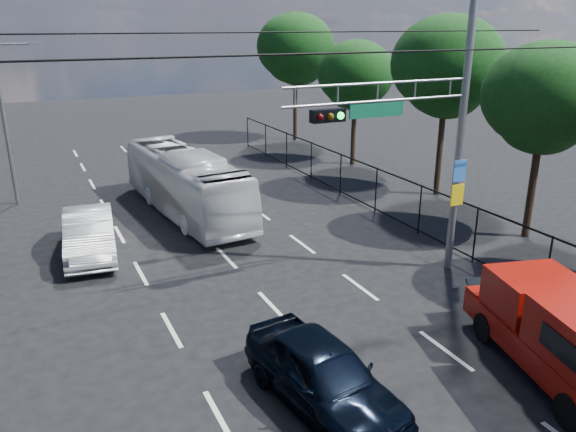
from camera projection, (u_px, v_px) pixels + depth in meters
lane_markings at (209, 239)px, 21.48m from camera, size 6.12×38.00×0.01m
signal_mast at (432, 115)px, 16.81m from camera, size 6.43×0.39×9.50m
streetlight_left at (8, 117)px, 24.44m from camera, size 2.09×0.22×7.08m
utility_wires at (257, 47)px, 14.72m from camera, size 22.00×5.04×0.74m
fence_right at (402, 201)px, 22.70m from camera, size 0.06×34.03×2.00m
tree_right_b at (544, 105)px, 20.18m from camera, size 4.50×4.50×7.31m
tree_right_c at (447, 72)px, 25.32m from camera, size 5.10×5.10×8.29m
tree_right_d at (356, 79)px, 31.41m from camera, size 4.32×4.32×7.02m
tree_right_e at (296, 53)px, 37.96m from camera, size 5.28×5.28×8.58m
red_pickup at (567, 334)px, 12.76m from camera, size 3.42×6.03×2.13m
navy_hatchback at (323, 375)px, 11.93m from camera, size 2.30×4.63×1.52m
white_bus at (185, 182)px, 24.07m from camera, size 3.15×9.96×2.73m
white_van at (89, 234)px, 19.85m from camera, size 2.17×4.91×1.57m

